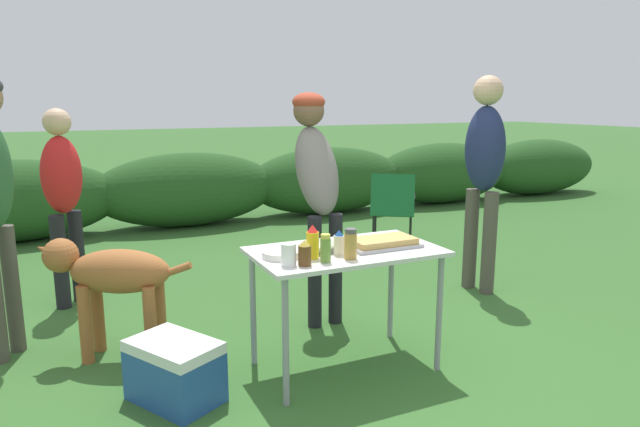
{
  "coord_description": "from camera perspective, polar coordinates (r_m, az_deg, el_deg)",
  "views": [
    {
      "loc": [
        -1.5,
        -2.88,
        1.6
      ],
      "look_at": [
        0.0,
        0.36,
        0.89
      ],
      "focal_mm": 32.0,
      "sensor_mm": 36.0,
      "label": 1
    }
  ],
  "objects": [
    {
      "name": "paper_cup_stack",
      "position": [
        3.02,
        -3.15,
        -4.13
      ],
      "size": [
        0.08,
        0.08,
        0.12
      ],
      "primitive_type": "cylinder",
      "color": "white",
      "rests_on": "folding_table"
    },
    {
      "name": "relish_jar",
      "position": [
        3.08,
        0.55,
        -3.52
      ],
      "size": [
        0.06,
        0.06,
        0.15
      ],
      "color": "olive",
      "rests_on": "folding_table"
    },
    {
      "name": "dog",
      "position": [
        3.77,
        -20.16,
        -5.97
      ],
      "size": [
        0.91,
        0.56,
        0.77
      ],
      "rotation": [
        0.0,
        0.0,
        1.09
      ],
      "color": "#9E5B2D",
      "rests_on": "ground"
    },
    {
      "name": "camp_chair_green_behind_table",
      "position": [
        6.27,
        7.28,
        0.78
      ],
      "size": [
        0.71,
        0.75,
        0.83
      ],
      "rotation": [
        0.0,
        0.0,
        -0.59
      ],
      "color": "#19602D",
      "rests_on": "ground"
    },
    {
      "name": "mustard_bottle",
      "position": [
        3.15,
        -0.75,
        -2.91
      ],
      "size": [
        0.07,
        0.07,
        0.19
      ],
      "color": "yellow",
      "rests_on": "folding_table"
    },
    {
      "name": "cooler_box",
      "position": [
        3.28,
        -14.32,
        -15.02
      ],
      "size": [
        0.52,
        0.58,
        0.34
      ],
      "rotation": [
        0.0,
        0.0,
        5.23
      ],
      "color": "#234C93",
      "rests_on": "ground"
    },
    {
      "name": "mayo_bottle",
      "position": [
        3.22,
        1.91,
        -2.98
      ],
      "size": [
        0.06,
        0.06,
        0.14
      ],
      "color": "silver",
      "rests_on": "folding_table"
    },
    {
      "name": "spice_jar",
      "position": [
        3.14,
        3.07,
        -3.08
      ],
      "size": [
        0.07,
        0.07,
        0.17
      ],
      "color": "#B2893D",
      "rests_on": "folding_table"
    },
    {
      "name": "beer_bottle",
      "position": [
        3.02,
        -1.54,
        -4.02
      ],
      "size": [
        0.07,
        0.07,
        0.14
      ],
      "color": "brown",
      "rests_on": "folding_table"
    },
    {
      "name": "standing_person_in_navy_coat",
      "position": [
        4.81,
        -24.32,
        2.22
      ],
      "size": [
        0.42,
        0.43,
        1.54
      ],
      "rotation": [
        0.0,
        0.0,
        0.83
      ],
      "color": "black",
      "rests_on": "ground"
    },
    {
      "name": "food_tray",
      "position": [
        3.42,
        6.28,
        -2.93
      ],
      "size": [
        0.43,
        0.24,
        0.06
      ],
      "color": "#9E9EA3",
      "rests_on": "folding_table"
    },
    {
      "name": "standing_person_in_gray_fleece",
      "position": [
        4.9,
        16.09,
        4.91
      ],
      "size": [
        0.31,
        0.4,
        1.8
      ],
      "rotation": [
        0.0,
        0.0,
        -1.42
      ],
      "color": "#4C473D",
      "rests_on": "ground"
    },
    {
      "name": "plate_stack",
      "position": [
        3.19,
        -3.95,
        -4.06
      ],
      "size": [
        0.21,
        0.21,
        0.04
      ],
      "primitive_type": "cylinder",
      "color": "white",
      "rests_on": "folding_table"
    },
    {
      "name": "folding_table",
      "position": [
        3.38,
        2.57,
        -4.87
      ],
      "size": [
        1.1,
        0.64,
        0.74
      ],
      "color": "silver",
      "rests_on": "ground"
    },
    {
      "name": "mixing_bowl",
      "position": [
        3.3,
        -0.22,
        -3.24
      ],
      "size": [
        0.22,
        0.22,
        0.07
      ],
      "primitive_type": "ellipsoid",
      "color": "#ADBC99",
      "rests_on": "folding_table"
    },
    {
      "name": "standing_person_in_red_jacket",
      "position": [
        4.06,
        -0.34,
        3.81
      ],
      "size": [
        0.34,
        0.48,
        1.66
      ],
      "rotation": [
        0.0,
        0.0,
        0.07
      ],
      "color": "black",
      "rests_on": "ground"
    },
    {
      "name": "shrub_hedge",
      "position": [
        7.51,
        -13.08,
        2.35
      ],
      "size": [
        14.4,
        0.9,
        0.94
      ],
      "color": "#234C1E",
      "rests_on": "ground"
    },
    {
      "name": "ground_plane",
      "position": [
        3.62,
        2.48,
        -15.01
      ],
      "size": [
        60.0,
        60.0,
        0.0
      ],
      "primitive_type": "plane",
      "color": "#336028"
    }
  ]
}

